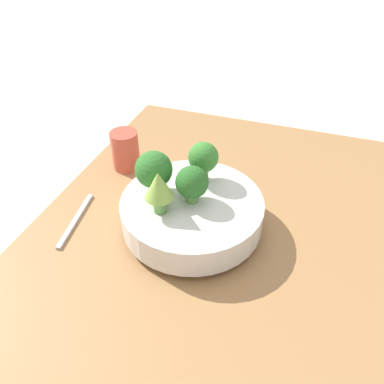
# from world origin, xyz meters

# --- Properties ---
(ground_plane) EXTENTS (6.00, 6.00, 0.00)m
(ground_plane) POSITION_xyz_m (0.00, 0.00, 0.00)
(ground_plane) COLOR beige
(table) EXTENTS (1.02, 0.70, 0.03)m
(table) POSITION_xyz_m (0.00, 0.00, 0.02)
(table) COLOR #9E7042
(table) RESTS_ON ground_plane
(bowl) EXTENTS (0.27, 0.27, 0.07)m
(bowl) POSITION_xyz_m (-0.03, -0.04, 0.07)
(bowl) COLOR silver
(bowl) RESTS_ON table
(broccoli_floret_center) EXTENTS (0.06, 0.06, 0.07)m
(broccoli_floret_center) POSITION_xyz_m (-0.03, -0.04, 0.14)
(broccoli_floret_center) COLOR #609347
(broccoli_floret_center) RESTS_ON bowl
(romanesco_piece_near) EXTENTS (0.05, 0.05, 0.09)m
(romanesco_piece_near) POSITION_xyz_m (0.02, -0.08, 0.16)
(romanesco_piece_near) COLOR #609347
(romanesco_piece_near) RESTS_ON bowl
(broccoli_floret_front) EXTENTS (0.07, 0.07, 0.09)m
(broccoli_floret_front) POSITION_xyz_m (-0.03, -0.11, 0.15)
(broccoli_floret_front) COLOR #7AB256
(broccoli_floret_front) RESTS_ON bowl
(broccoli_floret_left) EXTENTS (0.06, 0.06, 0.08)m
(broccoli_floret_left) POSITION_xyz_m (-0.10, -0.04, 0.15)
(broccoli_floret_left) COLOR #609347
(broccoli_floret_left) RESTS_ON bowl
(cup) EXTENTS (0.06, 0.06, 0.09)m
(cup) POSITION_xyz_m (-0.18, -0.26, 0.08)
(cup) COLOR #C64C38
(cup) RESTS_ON table
(fork) EXTENTS (0.16, 0.03, 0.01)m
(fork) POSITION_xyz_m (0.03, -0.27, 0.03)
(fork) COLOR #B2B2B7
(fork) RESTS_ON table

